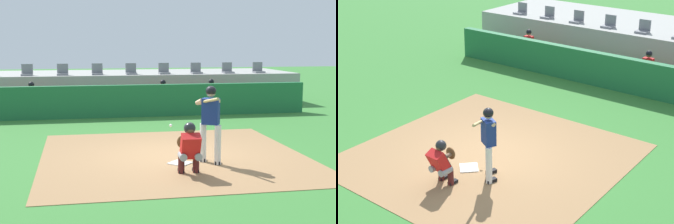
{
  "view_description": "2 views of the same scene",
  "coord_description": "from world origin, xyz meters",
  "views": [
    {
      "loc": [
        -2.26,
        -11.43,
        2.8
      ],
      "look_at": [
        0.0,
        0.7,
        1.0
      ],
      "focal_mm": 51.75,
      "sensor_mm": 36.0,
      "label": 1
    },
    {
      "loc": [
        7.21,
        -8.74,
        6.03
      ],
      "look_at": [
        0.0,
        0.7,
        1.0
      ],
      "focal_mm": 53.22,
      "sensor_mm": 36.0,
      "label": 2
    }
  ],
  "objects": [
    {
      "name": "stadium_seat_6",
      "position": [
        2.89,
        9.38,
        1.53
      ],
      "size": [
        0.46,
        0.46,
        0.48
      ],
      "color": "slate",
      "rests_on": "stands_platform"
    },
    {
      "name": "home_plate",
      "position": [
        0.0,
        -0.8,
        0.02
      ],
      "size": [
        0.62,
        0.62,
        0.02
      ],
      "primitive_type": "cube",
      "rotation": [
        0.0,
        0.0,
        0.79
      ],
      "color": "white",
      "rests_on": "dirt_infield"
    },
    {
      "name": "dugout_bench",
      "position": [
        0.0,
        7.5,
        0.23
      ],
      "size": [
        11.8,
        0.44,
        0.45
      ],
      "primitive_type": "cube",
      "color": "olive",
      "rests_on": "ground"
    },
    {
      "name": "dugout_player_2",
      "position": [
        3.05,
        7.34,
        0.67
      ],
      "size": [
        0.49,
        0.7,
        1.3
      ],
      "color": "#939399",
      "rests_on": "ground"
    },
    {
      "name": "ground_plane",
      "position": [
        0.0,
        0.0,
        0.0
      ],
      "size": [
        80.0,
        80.0,
        0.0
      ],
      "primitive_type": "plane",
      "color": "#387A33"
    },
    {
      "name": "stadium_seat_1",
      "position": [
        -4.33,
        9.38,
        1.53
      ],
      "size": [
        0.46,
        0.46,
        0.48
      ],
      "color": "slate",
      "rests_on": "stands_platform"
    },
    {
      "name": "stadium_seat_8",
      "position": [
        5.78,
        9.38,
        1.53
      ],
      "size": [
        0.46,
        0.46,
        0.48
      ],
      "color": "slate",
      "rests_on": "stands_platform"
    },
    {
      "name": "catcher_crouched",
      "position": [
        0.0,
        -1.71,
        0.61
      ],
      "size": [
        0.5,
        1.99,
        1.13
      ],
      "color": "gray",
      "rests_on": "ground"
    },
    {
      "name": "stadium_seat_7",
      "position": [
        4.33,
        9.38,
        1.53
      ],
      "size": [
        0.46,
        0.46,
        0.48
      ],
      "color": "slate",
      "rests_on": "stands_platform"
    },
    {
      "name": "batter_at_plate",
      "position": [
        0.69,
        -0.87,
        1.04
      ],
      "size": [
        0.55,
        0.9,
        1.8
      ],
      "color": "silver",
      "rests_on": "ground"
    },
    {
      "name": "dugout_player_1",
      "position": [
        1.06,
        7.34,
        0.67
      ],
      "size": [
        0.49,
        0.7,
        1.3
      ],
      "color": "#939399",
      "rests_on": "ground"
    },
    {
      "name": "stadium_seat_5",
      "position": [
        1.44,
        9.38,
        1.53
      ],
      "size": [
        0.46,
        0.46,
        0.48
      ],
      "color": "slate",
      "rests_on": "stands_platform"
    },
    {
      "name": "dugout_wall",
      "position": [
        0.0,
        6.5,
        0.6
      ],
      "size": [
        13.0,
        0.3,
        1.2
      ],
      "primitive_type": "cube",
      "color": "#1E6638",
      "rests_on": "ground"
    },
    {
      "name": "dirt_infield",
      "position": [
        0.0,
        0.0,
        0.01
      ],
      "size": [
        6.4,
        6.4,
        0.01
      ],
      "primitive_type": "cube",
      "color": "#9E754C",
      "rests_on": "ground"
    },
    {
      "name": "stands_platform",
      "position": [
        0.0,
        10.9,
        0.7
      ],
      "size": [
        15.0,
        4.4,
        1.4
      ],
      "primitive_type": "cube",
      "color": "#9E9E99",
      "rests_on": "ground"
    },
    {
      "name": "stadium_seat_3",
      "position": [
        -1.44,
        9.38,
        1.53
      ],
      "size": [
        0.46,
        0.46,
        0.48
      ],
      "color": "slate",
      "rests_on": "stands_platform"
    },
    {
      "name": "dugout_player_0",
      "position": [
        -4.01,
        7.34,
        0.67
      ],
      "size": [
        0.49,
        0.7,
        1.3
      ],
      "color": "#939399",
      "rests_on": "ground"
    },
    {
      "name": "stadium_seat_4",
      "position": [
        0.0,
        9.38,
        1.53
      ],
      "size": [
        0.46,
        0.46,
        0.48
      ],
      "color": "slate",
      "rests_on": "stands_platform"
    },
    {
      "name": "stadium_seat_2",
      "position": [
        -2.89,
        9.38,
        1.53
      ],
      "size": [
        0.46,
        0.46,
        0.48
      ],
      "color": "slate",
      "rests_on": "stands_platform"
    }
  ]
}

